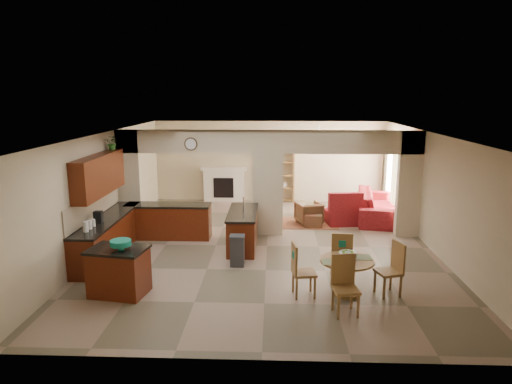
{
  "coord_description": "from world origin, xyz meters",
  "views": [
    {
      "loc": [
        0.15,
        -10.86,
        3.73
      ],
      "look_at": [
        -0.29,
        0.3,
        1.31
      ],
      "focal_mm": 32.0,
      "sensor_mm": 36.0,
      "label": 1
    }
  ],
  "objects_px": {
    "sofa": "(377,205)",
    "armchair": "(309,213)",
    "kitchen_island": "(119,271)",
    "dining_table": "(346,271)"
  },
  "relations": [
    {
      "from": "sofa",
      "to": "armchair",
      "type": "distance_m",
      "value": 2.22
    },
    {
      "from": "kitchen_island",
      "to": "dining_table",
      "type": "height_order",
      "value": "kitchen_island"
    },
    {
      "from": "kitchen_island",
      "to": "armchair",
      "type": "height_order",
      "value": "kitchen_island"
    },
    {
      "from": "sofa",
      "to": "kitchen_island",
      "type": "bearing_deg",
      "value": 142.55
    },
    {
      "from": "dining_table",
      "to": "kitchen_island",
      "type": "bearing_deg",
      "value": -177.86
    },
    {
      "from": "dining_table",
      "to": "armchair",
      "type": "relative_size",
      "value": 1.46
    },
    {
      "from": "kitchen_island",
      "to": "sofa",
      "type": "xyz_separation_m",
      "value": [
        6.05,
        5.63,
        -0.05
      ]
    },
    {
      "from": "sofa",
      "to": "armchair",
      "type": "height_order",
      "value": "sofa"
    },
    {
      "from": "kitchen_island",
      "to": "sofa",
      "type": "relative_size",
      "value": 0.41
    },
    {
      "from": "kitchen_island",
      "to": "dining_table",
      "type": "bearing_deg",
      "value": 11.44
    }
  ]
}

